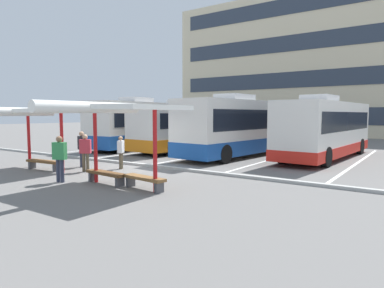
{
  "coord_description": "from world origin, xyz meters",
  "views": [
    {
      "loc": [
        11.5,
        -11.48,
        2.55
      ],
      "look_at": [
        1.56,
        2.89,
        1.03
      ],
      "focal_mm": 31.99,
      "sensor_mm": 36.0,
      "label": 1
    }
  ],
  "objects": [
    {
      "name": "waiting_passenger_1",
      "position": [
        -2.21,
        -1.01,
        1.01
      ],
      "size": [
        0.54,
        0.33,
        1.73
      ],
      "color": "#33384C",
      "rests_on": "ground"
    },
    {
      "name": "bench_1",
      "position": [
        1.87,
        -3.11,
        0.34
      ],
      "size": [
        1.95,
        0.59,
        0.45
      ],
      "color": "brown",
      "rests_on": "ground"
    },
    {
      "name": "platform_kerb",
      "position": [
        0.0,
        0.89,
        0.06
      ],
      "size": [
        44.0,
        0.24,
        0.12
      ],
      "primitive_type": "cube",
      "color": "#ADADA8",
      "rests_on": "ground"
    },
    {
      "name": "bench_2",
      "position": [
        3.67,
        -3.02,
        0.34
      ],
      "size": [
        1.81,
        0.63,
        0.45
      ],
      "color": "brown",
      "rests_on": "ground"
    },
    {
      "name": "coach_bus_1",
      "position": [
        -2.27,
        9.22,
        1.63
      ],
      "size": [
        3.39,
        11.79,
        3.52
      ],
      "color": "silver",
      "rests_on": "ground"
    },
    {
      "name": "waiting_passenger_0",
      "position": [
        -0.24,
        -0.35,
        0.87
      ],
      "size": [
        0.41,
        0.49,
        1.53
      ],
      "color": "brown",
      "rests_on": "ground"
    },
    {
      "name": "bench_0",
      "position": [
        -2.88,
        -2.61,
        0.34
      ],
      "size": [
        2.01,
        0.61,
        0.45
      ],
      "color": "brown",
      "rests_on": "ground"
    },
    {
      "name": "waiting_shelter_0",
      "position": [
        -2.88,
        -2.81,
        2.62
      ],
      "size": [
        3.61,
        4.66,
        2.84
      ],
      "color": "red",
      "rests_on": "ground"
    },
    {
      "name": "waiting_shelter_1",
      "position": [
        2.77,
        -3.37,
        2.72
      ],
      "size": [
        3.93,
        4.79,
        2.94
      ],
      "color": "red",
      "rests_on": "ground"
    },
    {
      "name": "terminal_building",
      "position": [
        0.03,
        35.64,
        8.55
      ],
      "size": [
        35.94,
        13.97,
        19.83
      ],
      "color": "beige",
      "rests_on": "ground"
    },
    {
      "name": "waiting_passenger_3",
      "position": [
        -0.95,
        -1.8,
        0.96
      ],
      "size": [
        0.52,
        0.46,
        1.67
      ],
      "color": "brown",
      "rests_on": "ground"
    },
    {
      "name": "waiting_passenger_2",
      "position": [
        0.22,
        -3.87,
        1.02
      ],
      "size": [
        0.55,
        0.38,
        1.74
      ],
      "color": "#33384C",
      "rests_on": "ground"
    },
    {
      "name": "lane_stripe_2",
      "position": [
        0.0,
        8.56,
        0.0
      ],
      "size": [
        0.16,
        14.0,
        0.01
      ],
      "primitive_type": "cube",
      "color": "white",
      "rests_on": "ground"
    },
    {
      "name": "coach_bus_3",
      "position": [
        6.64,
        9.13,
        1.69
      ],
      "size": [
        3.11,
        10.36,
        3.58
      ],
      "color": "silver",
      "rests_on": "ground"
    },
    {
      "name": "coach_bus_2",
      "position": [
        2.17,
        8.08,
        1.72
      ],
      "size": [
        3.74,
        11.69,
        3.72
      ],
      "color": "silver",
      "rests_on": "ground"
    },
    {
      "name": "coach_bus_0",
      "position": [
        -6.46,
        8.49,
        1.75
      ],
      "size": [
        3.43,
        11.37,
        3.79
      ],
      "color": "silver",
      "rests_on": "ground"
    },
    {
      "name": "ground_plane",
      "position": [
        0.0,
        0.0,
        0.0
      ],
      "size": [
        160.0,
        160.0,
        0.0
      ],
      "primitive_type": "plane",
      "color": "slate"
    },
    {
      "name": "lane_stripe_0",
      "position": [
        -8.53,
        8.56,
        0.0
      ],
      "size": [
        0.16,
        14.0,
        0.01
      ],
      "primitive_type": "cube",
      "color": "white",
      "rests_on": "ground"
    },
    {
      "name": "lane_stripe_3",
      "position": [
        4.26,
        8.56,
        0.0
      ],
      "size": [
        0.16,
        14.0,
        0.01
      ],
      "primitive_type": "cube",
      "color": "white",
      "rests_on": "ground"
    },
    {
      "name": "lane_stripe_1",
      "position": [
        -4.26,
        8.56,
        0.0
      ],
      "size": [
        0.16,
        14.0,
        0.01
      ],
      "primitive_type": "cube",
      "color": "white",
      "rests_on": "ground"
    },
    {
      "name": "lane_stripe_4",
      "position": [
        8.53,
        8.56,
        0.0
      ],
      "size": [
        0.16,
        14.0,
        0.01
      ],
      "primitive_type": "cube",
      "color": "white",
      "rests_on": "ground"
    }
  ]
}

